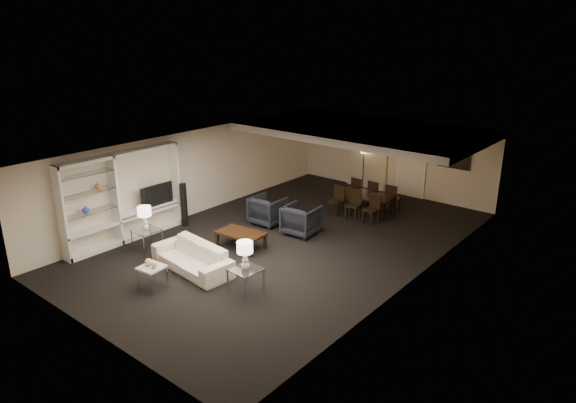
# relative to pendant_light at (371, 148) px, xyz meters

# --- Properties ---
(floor) EXTENTS (11.00, 11.00, 0.00)m
(floor) POSITION_rel_pendant_light_xyz_m (-0.30, -3.50, -1.92)
(floor) COLOR black
(floor) RESTS_ON ground
(ceiling) EXTENTS (7.00, 11.00, 0.02)m
(ceiling) POSITION_rel_pendant_light_xyz_m (-0.30, -3.50, 0.58)
(ceiling) COLOR silver
(ceiling) RESTS_ON ground
(wall_back) EXTENTS (7.00, 0.02, 2.50)m
(wall_back) POSITION_rel_pendant_light_xyz_m (-0.30, 2.00, -0.67)
(wall_back) COLOR beige
(wall_back) RESTS_ON ground
(wall_front) EXTENTS (7.00, 0.02, 2.50)m
(wall_front) POSITION_rel_pendant_light_xyz_m (-0.30, -9.00, -0.67)
(wall_front) COLOR beige
(wall_front) RESTS_ON ground
(wall_left) EXTENTS (0.02, 11.00, 2.50)m
(wall_left) POSITION_rel_pendant_light_xyz_m (-3.80, -3.50, -0.67)
(wall_left) COLOR beige
(wall_left) RESTS_ON ground
(wall_right) EXTENTS (0.02, 11.00, 2.50)m
(wall_right) POSITION_rel_pendant_light_xyz_m (3.20, -3.50, -0.67)
(wall_right) COLOR beige
(wall_right) RESTS_ON ground
(ceiling_soffit) EXTENTS (7.00, 4.00, 0.20)m
(ceiling_soffit) POSITION_rel_pendant_light_xyz_m (-0.30, 0.00, 0.48)
(ceiling_soffit) COLOR silver
(ceiling_soffit) RESTS_ON ceiling
(curtains) EXTENTS (1.50, 0.12, 2.40)m
(curtains) POSITION_rel_pendant_light_xyz_m (-1.20, 1.92, -0.72)
(curtains) COLOR beige
(curtains) RESTS_ON wall_back
(door) EXTENTS (0.90, 0.05, 2.10)m
(door) POSITION_rel_pendant_light_xyz_m (0.40, 1.97, -0.87)
(door) COLOR silver
(door) RESTS_ON wall_back
(painting) EXTENTS (0.95, 0.04, 0.65)m
(painting) POSITION_rel_pendant_light_xyz_m (1.80, 1.96, -0.37)
(painting) COLOR #142D38
(painting) RESTS_ON wall_back
(media_unit) EXTENTS (0.38, 3.40, 2.35)m
(media_unit) POSITION_rel_pendant_light_xyz_m (-3.61, -6.10, -0.74)
(media_unit) COLOR white
(media_unit) RESTS_ON wall_left
(pendant_light) EXTENTS (0.52, 0.52, 0.24)m
(pendant_light) POSITION_rel_pendant_light_xyz_m (0.00, 0.00, 0.00)
(pendant_light) COLOR #D8591E
(pendant_light) RESTS_ON ceiling_soffit
(sofa) EXTENTS (2.22, 1.05, 0.63)m
(sofa) POSITION_rel_pendant_light_xyz_m (-0.96, -6.16, -1.61)
(sofa) COLOR beige
(sofa) RESTS_ON floor
(coffee_table) EXTENTS (1.24, 0.80, 0.42)m
(coffee_table) POSITION_rel_pendant_light_xyz_m (-0.96, -4.56, -1.71)
(coffee_table) COLOR black
(coffee_table) RESTS_ON floor
(armchair_left) EXTENTS (0.89, 0.92, 0.80)m
(armchair_left) POSITION_rel_pendant_light_xyz_m (-1.56, -2.86, -1.52)
(armchair_left) COLOR black
(armchair_left) RESTS_ON floor
(armchair_right) EXTENTS (0.94, 0.96, 0.80)m
(armchair_right) POSITION_rel_pendant_light_xyz_m (-0.36, -2.86, -1.52)
(armchair_right) COLOR black
(armchair_right) RESTS_ON floor
(side_table_left) EXTENTS (0.62, 0.62, 0.55)m
(side_table_left) POSITION_rel_pendant_light_xyz_m (-2.66, -6.16, -1.64)
(side_table_left) COLOR white
(side_table_left) RESTS_ON floor
(side_table_right) EXTENTS (0.63, 0.63, 0.55)m
(side_table_right) POSITION_rel_pendant_light_xyz_m (0.74, -6.16, -1.64)
(side_table_right) COLOR white
(side_table_right) RESTS_ON floor
(table_lamp_left) EXTENTS (0.38, 0.38, 0.61)m
(table_lamp_left) POSITION_rel_pendant_light_xyz_m (-2.66, -6.16, -1.06)
(table_lamp_left) COLOR beige
(table_lamp_left) RESTS_ON side_table_left
(table_lamp_right) EXTENTS (0.37, 0.37, 0.61)m
(table_lamp_right) POSITION_rel_pendant_light_xyz_m (0.74, -6.16, -1.06)
(table_lamp_right) COLOR white
(table_lamp_right) RESTS_ON side_table_right
(marble_table) EXTENTS (0.54, 0.54, 0.49)m
(marble_table) POSITION_rel_pendant_light_xyz_m (-0.96, -7.26, -1.67)
(marble_table) COLOR silver
(marble_table) RESTS_ON floor
(gold_gourd_a) EXTENTS (0.16, 0.16, 0.16)m
(gold_gourd_a) POSITION_rel_pendant_light_xyz_m (-1.06, -7.26, -1.35)
(gold_gourd_a) COLOR #F1BF7F
(gold_gourd_a) RESTS_ON marble_table
(gold_gourd_b) EXTENTS (0.14, 0.14, 0.14)m
(gold_gourd_b) POSITION_rel_pendant_light_xyz_m (-0.86, -7.26, -1.36)
(gold_gourd_b) COLOR #DDC275
(gold_gourd_b) RESTS_ON marble_table
(television) EXTENTS (1.00, 0.13, 0.57)m
(television) POSITION_rel_pendant_light_xyz_m (-3.58, -5.17, -0.88)
(television) COLOR black
(television) RESTS_ON media_unit
(vase_blue) EXTENTS (0.18, 0.18, 0.19)m
(vase_blue) POSITION_rel_pendant_light_xyz_m (-3.61, -7.15, -0.77)
(vase_blue) COLOR blue
(vase_blue) RESTS_ON media_unit
(vase_amber) EXTENTS (0.18, 0.18, 0.19)m
(vase_amber) POSITION_rel_pendant_light_xyz_m (-3.61, -6.75, -0.27)
(vase_amber) COLOR #B3703B
(vase_amber) RESTS_ON media_unit
(floor_speaker) EXTENTS (0.18, 0.18, 1.24)m
(floor_speaker) POSITION_rel_pendant_light_xyz_m (-3.26, -4.46, -1.30)
(floor_speaker) COLOR black
(floor_speaker) RESTS_ON floor
(dining_table) EXTENTS (1.71, 1.05, 0.58)m
(dining_table) POSITION_rel_pendant_light_xyz_m (0.10, -0.36, -1.63)
(dining_table) COLOR black
(dining_table) RESTS_ON floor
(chair_nl) EXTENTS (0.42, 0.42, 0.86)m
(chair_nl) POSITION_rel_pendant_light_xyz_m (-0.50, -1.01, -1.49)
(chair_nl) COLOR black
(chair_nl) RESTS_ON floor
(chair_nm) EXTENTS (0.45, 0.45, 0.86)m
(chair_nm) POSITION_rel_pendant_light_xyz_m (0.10, -1.01, -1.49)
(chair_nm) COLOR black
(chair_nm) RESTS_ON floor
(chair_nr) EXTENTS (0.45, 0.45, 0.86)m
(chair_nr) POSITION_rel_pendant_light_xyz_m (0.70, -1.01, -1.49)
(chair_nr) COLOR black
(chair_nr) RESTS_ON floor
(chair_fl) EXTENTS (0.42, 0.42, 0.86)m
(chair_fl) POSITION_rel_pendant_light_xyz_m (-0.50, 0.29, -1.49)
(chair_fl) COLOR black
(chair_fl) RESTS_ON floor
(chair_fm) EXTENTS (0.44, 0.44, 0.86)m
(chair_fm) POSITION_rel_pendant_light_xyz_m (0.10, 0.29, -1.49)
(chair_fm) COLOR black
(chair_fm) RESTS_ON floor
(chair_fr) EXTENTS (0.40, 0.40, 0.86)m
(chair_fr) POSITION_rel_pendant_light_xyz_m (0.70, 0.29, -1.49)
(chair_fr) COLOR black
(chair_fr) RESTS_ON floor
(floor_lamp) EXTENTS (0.23, 0.23, 1.45)m
(floor_lamp) POSITION_rel_pendant_light_xyz_m (-1.23, 1.70, -1.19)
(floor_lamp) COLOR black
(floor_lamp) RESTS_ON floor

